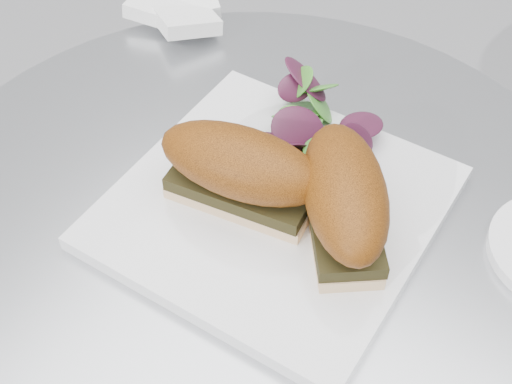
{
  "coord_description": "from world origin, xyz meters",
  "views": [
    {
      "loc": [
        0.24,
        -0.35,
        1.25
      ],
      "look_at": [
        -0.0,
        0.01,
        0.77
      ],
      "focal_mm": 50.0,
      "sensor_mm": 36.0,
      "label": 1
    }
  ],
  "objects": [
    {
      "name": "sandwich_right",
      "position": [
        0.08,
        0.03,
        0.79
      ],
      "size": [
        0.15,
        0.17,
        0.08
      ],
      "rotation": [
        0.0,
        0.0,
        -0.91
      ],
      "color": "beige",
      "rests_on": "plate"
    },
    {
      "name": "napkin",
      "position": [
        -0.25,
        0.22,
        0.74
      ],
      "size": [
        0.13,
        0.13,
        0.02
      ],
      "primitive_type": null,
      "rotation": [
        0.0,
        0.0,
        -0.07
      ],
      "color": "white",
      "rests_on": "table"
    },
    {
      "name": "plate",
      "position": [
        0.01,
        0.03,
        0.74
      ],
      "size": [
        0.29,
        0.29,
        0.02
      ],
      "primitive_type": "cube",
      "rotation": [
        0.0,
        0.0,
        0.02
      ],
      "color": "white",
      "rests_on": "table"
    },
    {
      "name": "sandwich_left",
      "position": [
        -0.02,
        0.01,
        0.79
      ],
      "size": [
        0.17,
        0.09,
        0.08
      ],
      "rotation": [
        0.0,
        0.0,
        0.15
      ],
      "color": "beige",
      "rests_on": "plate"
    },
    {
      "name": "salad",
      "position": [
        -0.01,
        0.11,
        0.77
      ],
      "size": [
        0.12,
        0.12,
        0.05
      ],
      "primitive_type": null,
      "color": "#519932",
      "rests_on": "plate"
    },
    {
      "name": "table",
      "position": [
        0.0,
        0.0,
        0.49
      ],
      "size": [
        0.7,
        0.7,
        0.73
      ],
      "color": "#B4B7BC",
      "rests_on": "ground"
    }
  ]
}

